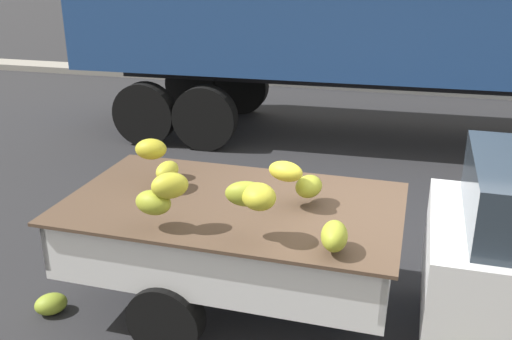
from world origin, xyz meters
TOP-DOWN VIEW (x-y plane):
  - ground at (0.00, 0.00)m, footprint 220.00×220.00m
  - curb_strip at (0.00, 9.37)m, footprint 80.00×0.80m
  - pickup_truck at (0.74, -0.32)m, footprint 5.24×1.84m
  - fallen_banana_bunch_near_tailgate at (-2.95, -0.82)m, footprint 0.38×0.37m

SIDE VIEW (x-z plane):
  - ground at x=0.00m, z-range 0.00..0.00m
  - curb_strip at x=0.00m, z-range 0.00..0.16m
  - fallen_banana_bunch_near_tailgate at x=-2.95m, z-range 0.00..0.19m
  - pickup_truck at x=0.74m, z-range 0.03..1.73m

